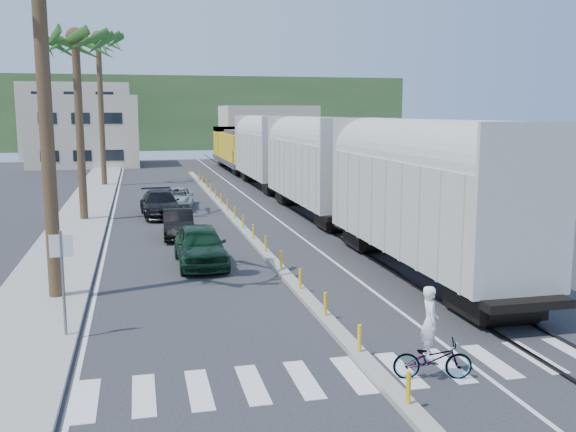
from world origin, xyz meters
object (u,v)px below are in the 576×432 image
object	(u,v)px
car_second	(178,224)
cyclist	(432,350)
car_lead	(200,245)
street_sign	(62,269)

from	to	relation	value
car_second	cyclist	xyz separation A→B (m)	(4.58, -18.63, 0.01)
car_second	cyclist	distance (m)	19.18
car_lead	cyclist	size ratio (longest dim) A/B	2.17
car_lead	cyclist	distance (m)	13.14
street_sign	cyclist	size ratio (longest dim) A/B	1.36
street_sign	car_second	size ratio (longest dim) A/B	0.72
car_second	cyclist	size ratio (longest dim) A/B	1.89
car_second	cyclist	bearing A→B (deg)	-74.19
street_sign	car_lead	size ratio (longest dim) A/B	0.62
cyclist	car_lead	bearing A→B (deg)	31.27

